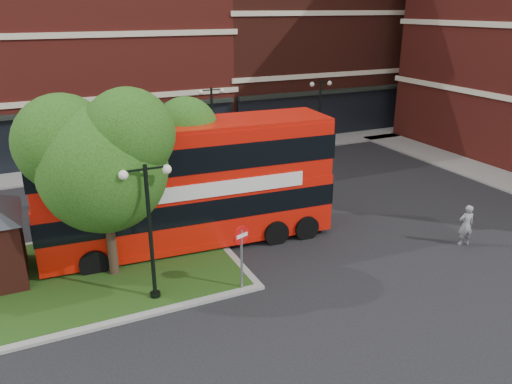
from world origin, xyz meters
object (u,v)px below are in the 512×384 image
bus (188,177)px  car_silver (149,164)px  woman (466,225)px  car_white (259,148)px

bus → car_silver: bearing=89.8°
woman → car_silver: size_ratio=0.51×
bus → car_silver: 10.81m
bus → woman: bus is taller
bus → woman: 12.05m
car_white → bus: bearing=148.6°
bus → car_white: bearing=55.6°
car_white → woman: bearing=-164.5°
car_silver → bus: bearing=172.4°
car_silver → woman: bearing=-151.2°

